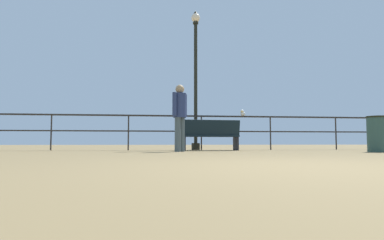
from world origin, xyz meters
name	(u,v)px	position (x,y,z in m)	size (l,w,h in m)	color
ground_plane	(311,167)	(0.00, 0.00, 0.00)	(60.00, 60.00, 0.00)	olive
pier_railing	(201,124)	(0.00, 7.10, 0.82)	(23.02, 0.05, 1.11)	#292521
bench_near_left	(211,134)	(0.19, 6.43, 0.50)	(1.74, 0.78, 0.91)	black
lamppost_center	(196,73)	(-0.16, 7.26, 2.50)	(0.29, 0.29, 4.63)	black
person_by_bench	(180,113)	(-0.84, 5.35, 1.01)	(0.41, 0.45, 1.77)	#435054
seagull_on_rail	(243,113)	(1.36, 7.08, 1.19)	(0.25, 0.39, 0.19)	silver
trash_bin	(377,134)	(4.09, 4.45, 0.46)	(0.47, 0.47, 0.91)	#2D4B41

